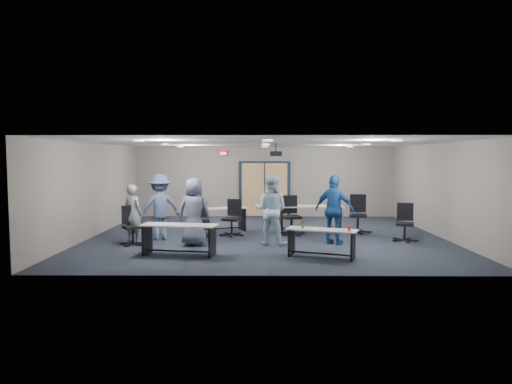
{
  "coord_description": "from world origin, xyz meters",
  "views": [
    {
      "loc": [
        -0.17,
        -13.15,
        2.27
      ],
      "look_at": [
        -0.29,
        -0.3,
        1.31
      ],
      "focal_mm": 32.0,
      "sensor_mm": 36.0,
      "label": 1
    }
  ],
  "objects_px": {
    "person_navy": "(334,210)",
    "chair_loose_left": "(133,226)",
    "chair_back_b": "(232,218)",
    "person_gray": "(133,214)",
    "table_back_right": "(310,214)",
    "person_back": "(160,207)",
    "person_plaid": "(194,212)",
    "table_front_right": "(322,238)",
    "chair_back_a": "(201,219)",
    "chair_back_c": "(292,215)",
    "chair_back_d": "(358,214)",
    "chair_loose_right": "(405,222)",
    "person_lightblue": "(271,210)",
    "table_back_left": "(218,216)",
    "table_front_left": "(179,234)"
  },
  "relations": [
    {
      "from": "table_front_right",
      "to": "chair_back_a",
      "type": "height_order",
      "value": "chair_back_a"
    },
    {
      "from": "chair_back_b",
      "to": "person_gray",
      "type": "xyz_separation_m",
      "value": [
        -2.55,
        -1.17,
        0.26
      ]
    },
    {
      "from": "table_front_left",
      "to": "person_lightblue",
      "type": "distance_m",
      "value": 2.6
    },
    {
      "from": "chair_back_a",
      "to": "chair_back_d",
      "type": "height_order",
      "value": "chair_back_d"
    },
    {
      "from": "table_front_right",
      "to": "chair_back_c",
      "type": "height_order",
      "value": "chair_back_c"
    },
    {
      "from": "chair_back_c",
      "to": "chair_loose_left",
      "type": "distance_m",
      "value": 4.56
    },
    {
      "from": "table_front_right",
      "to": "chair_back_d",
      "type": "relative_size",
      "value": 1.46
    },
    {
      "from": "table_back_left",
      "to": "person_back",
      "type": "height_order",
      "value": "person_back"
    },
    {
      "from": "person_plaid",
      "to": "table_back_left",
      "type": "bearing_deg",
      "value": -90.16
    },
    {
      "from": "chair_back_a",
      "to": "chair_back_c",
      "type": "bearing_deg",
      "value": -9.19
    },
    {
      "from": "chair_loose_right",
      "to": "person_back",
      "type": "bearing_deg",
      "value": -163.88
    },
    {
      "from": "table_front_right",
      "to": "chair_loose_left",
      "type": "bearing_deg",
      "value": -177.01
    },
    {
      "from": "chair_back_d",
      "to": "person_back",
      "type": "xyz_separation_m",
      "value": [
        -5.76,
        -1.16,
        0.33
      ]
    },
    {
      "from": "table_back_left",
      "to": "person_back",
      "type": "relative_size",
      "value": 1.04
    },
    {
      "from": "chair_back_c",
      "to": "chair_loose_right",
      "type": "bearing_deg",
      "value": -31.74
    },
    {
      "from": "person_plaid",
      "to": "person_back",
      "type": "xyz_separation_m",
      "value": [
        -1.09,
        0.89,
        0.03
      ]
    },
    {
      "from": "table_back_right",
      "to": "person_back",
      "type": "xyz_separation_m",
      "value": [
        -4.32,
        -1.33,
        0.36
      ]
    },
    {
      "from": "chair_loose_right",
      "to": "person_gray",
      "type": "bearing_deg",
      "value": -159.33
    },
    {
      "from": "table_back_right",
      "to": "person_navy",
      "type": "xyz_separation_m",
      "value": [
        0.43,
        -2.02,
        0.36
      ]
    },
    {
      "from": "chair_loose_left",
      "to": "table_back_right",
      "type": "bearing_deg",
      "value": -10.98
    },
    {
      "from": "table_back_left",
      "to": "chair_back_c",
      "type": "xyz_separation_m",
      "value": [
        2.23,
        -0.52,
        0.08
      ]
    },
    {
      "from": "table_front_left",
      "to": "table_front_right",
      "type": "relative_size",
      "value": 1.09
    },
    {
      "from": "person_navy",
      "to": "chair_loose_left",
      "type": "bearing_deg",
      "value": 33.85
    },
    {
      "from": "table_front_right",
      "to": "table_back_right",
      "type": "height_order",
      "value": "table_front_right"
    },
    {
      "from": "table_front_right",
      "to": "person_lightblue",
      "type": "bearing_deg",
      "value": 145.69
    },
    {
      "from": "chair_back_c",
      "to": "chair_back_d",
      "type": "relative_size",
      "value": 1.0
    },
    {
      "from": "table_front_right",
      "to": "person_navy",
      "type": "distance_m",
      "value": 1.74
    },
    {
      "from": "chair_loose_left",
      "to": "person_lightblue",
      "type": "height_order",
      "value": "person_lightblue"
    },
    {
      "from": "person_plaid",
      "to": "person_lightblue",
      "type": "relative_size",
      "value": 0.97
    },
    {
      "from": "table_front_right",
      "to": "person_plaid",
      "type": "bearing_deg",
      "value": 176.15
    },
    {
      "from": "table_front_left",
      "to": "table_back_left",
      "type": "distance_m",
      "value": 3.45
    },
    {
      "from": "table_back_right",
      "to": "person_back",
      "type": "distance_m",
      "value": 4.53
    },
    {
      "from": "table_back_left",
      "to": "person_gray",
      "type": "relative_size",
      "value": 1.2
    },
    {
      "from": "chair_loose_right",
      "to": "person_back",
      "type": "xyz_separation_m",
      "value": [
        -6.74,
        0.24,
        0.4
      ]
    },
    {
      "from": "table_front_right",
      "to": "person_lightblue",
      "type": "relative_size",
      "value": 0.92
    },
    {
      "from": "chair_back_b",
      "to": "person_plaid",
      "type": "xyz_separation_m",
      "value": [
        -0.87,
        -1.5,
        0.35
      ]
    },
    {
      "from": "chair_back_b",
      "to": "chair_back_c",
      "type": "distance_m",
      "value": 1.77
    },
    {
      "from": "table_front_left",
      "to": "person_navy",
      "type": "relative_size",
      "value": 1.01
    },
    {
      "from": "person_lightblue",
      "to": "chair_back_b",
      "type": "bearing_deg",
      "value": -32.59
    },
    {
      "from": "chair_back_c",
      "to": "person_plaid",
      "type": "distance_m",
      "value": 3.15
    },
    {
      "from": "chair_back_c",
      "to": "table_front_right",
      "type": "bearing_deg",
      "value": -93.64
    },
    {
      "from": "table_back_right",
      "to": "person_gray",
      "type": "relative_size",
      "value": 1.29
    },
    {
      "from": "table_back_right",
      "to": "chair_loose_left",
      "type": "bearing_deg",
      "value": -159.44
    },
    {
      "from": "chair_back_b",
      "to": "chair_loose_right",
      "type": "relative_size",
      "value": 1.02
    },
    {
      "from": "person_gray",
      "to": "person_lightblue",
      "type": "relative_size",
      "value": 0.86
    },
    {
      "from": "chair_loose_right",
      "to": "person_gray",
      "type": "relative_size",
      "value": 0.66
    },
    {
      "from": "person_lightblue",
      "to": "person_navy",
      "type": "xyz_separation_m",
      "value": [
        1.67,
        0.02,
        0.0
      ]
    },
    {
      "from": "chair_back_a",
      "to": "chair_back_c",
      "type": "xyz_separation_m",
      "value": [
        2.63,
        0.38,
        0.07
      ]
    },
    {
      "from": "chair_loose_right",
      "to": "person_plaid",
      "type": "bearing_deg",
      "value": -155.26
    },
    {
      "from": "chair_loose_right",
      "to": "person_navy",
      "type": "height_order",
      "value": "person_navy"
    }
  ]
}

